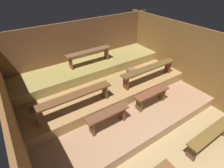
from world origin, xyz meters
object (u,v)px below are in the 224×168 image
bench_middle_left (73,98)px  wooden_crate_middle (132,73)px  bench_lower_left (108,116)px  bench_middle_right (149,70)px  bench_floor_right (210,135)px  bench_upper_center (89,54)px  bench_lower_right (152,95)px

bench_middle_left → wooden_crate_middle: size_ratio=7.78×
bench_lower_left → bench_middle_right: 2.19m
bench_floor_right → bench_middle_left: bench_middle_left is taller
bench_lower_left → bench_floor_right: bearing=-42.3°
bench_middle_left → bench_upper_center: (1.30, 1.58, 0.28)m
bench_upper_center → wooden_crate_middle: (0.99, -1.10, -0.53)m
bench_lower_right → bench_middle_left: bench_middle_left is taller
bench_middle_left → bench_upper_center: size_ratio=1.29×
bench_floor_right → bench_middle_right: size_ratio=0.73×
bench_lower_right → bench_middle_left: (-2.04, 0.72, 0.33)m
bench_floor_right → bench_upper_center: size_ratio=0.94×
bench_lower_right → bench_middle_right: 0.96m
bench_lower_right → bench_floor_right: bearing=-78.6°
bench_floor_right → bench_lower_right: bearing=101.4°
bench_lower_right → bench_upper_center: (-0.74, 2.30, 0.61)m
bench_middle_right → bench_lower_right: bearing=-127.0°
bench_middle_right → wooden_crate_middle: size_ratio=7.78×
bench_lower_left → bench_middle_right: size_ratio=0.55×
bench_middle_left → wooden_crate_middle: bearing=12.0°
wooden_crate_middle → bench_upper_center: bearing=132.1°
bench_middle_left → bench_middle_right: size_ratio=1.00×
bench_floor_right → bench_lower_left: size_ratio=1.33×
bench_lower_right → bench_middle_right: bench_middle_right is taller
bench_lower_right → bench_upper_center: bench_upper_center is taller
bench_floor_right → bench_lower_left: bearing=137.7°
bench_lower_left → bench_lower_right: bearing=0.0°
bench_lower_right → wooden_crate_middle: bearing=78.2°
bench_lower_right → wooden_crate_middle: 1.23m
bench_lower_left → bench_lower_right: same height
bench_middle_right → bench_upper_center: (-1.28, 1.58, 0.28)m
bench_lower_left → bench_middle_left: bearing=127.0°
bench_middle_right → bench_upper_center: bench_upper_center is taller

